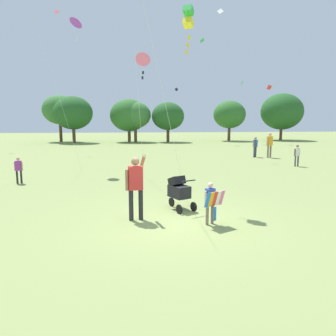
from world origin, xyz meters
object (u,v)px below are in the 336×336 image
Objects in this scene: stroller at (179,190)px; person_kid_running at (297,154)px; person_back_turned at (255,145)px; person_adult_flyer at (136,183)px; kite_orange_delta at (143,60)px; kite_adult_black at (188,18)px; person_sitting_far at (19,168)px; kite_green_novelty at (76,25)px; person_couple_left at (270,143)px; child_with_butterfly_kite at (211,200)px.

person_kid_running is (8.09, 8.08, 0.14)m from stroller.
person_adult_flyer is at bearing -122.58° from person_back_turned.
kite_orange_delta is 11.71m from person_back_turned.
kite_adult_black is 9.11m from person_sitting_far.
person_kid_running reaches higher than person_sitting_far.
person_kid_running is (8.93, 2.37, -4.60)m from kite_orange_delta.
kite_green_novelty is 4.39× the size of person_couple_left.
kite_orange_delta is (-1.46, 7.18, 4.69)m from child_with_butterfly_kite.
child_with_butterfly_kite is 12.13m from person_kid_running.
child_with_butterfly_kite is 0.19× the size of kite_orange_delta.
stroller is 11.43m from person_kid_running.
stroller is 0.19× the size of kite_orange_delta.
kite_orange_delta is at bearing -144.21° from person_couple_left.
kite_green_novelty is (-4.57, 7.29, 1.72)m from kite_adult_black.
person_back_turned is (7.00, 11.77, -4.90)m from kite_adult_black.
person_kid_running is (14.28, 3.44, 0.08)m from person_sitting_far.
child_with_butterfly_kite is 0.14× the size of kite_green_novelty.
kite_green_novelty is 14.59m from person_couple_left.
kite_adult_black reaches higher than person_adult_flyer.
person_adult_flyer is 0.31× the size of kite_orange_delta.
person_adult_flyer is at bearing -126.01° from person_couple_left.
stroller is 7.47m from kite_orange_delta.
person_adult_flyer is at bearing -72.47° from kite_green_novelty.
kite_adult_black is at bearing 47.23° from person_adult_flyer.
kite_green_novelty reaches higher than stroller.
person_back_turned reaches higher than child_with_butterfly_kite.
person_back_turned is at bearing 59.25° from kite_adult_black.
person_kid_running is 4.69m from person_back_turned.
kite_orange_delta is 10.32m from person_kid_running.
child_with_butterfly_kite is 0.18× the size of kite_adult_black.
person_adult_flyer is at bearing -136.32° from person_kid_running.
child_with_butterfly_kite is 1.59m from stroller.
person_adult_flyer reaches higher than person_back_turned.
kite_orange_delta is (-0.85, 5.72, 4.74)m from stroller.
kite_green_novelty reaches higher than person_couple_left.
kite_orange_delta reaches higher than person_back_turned.
person_couple_left is 1.21× the size of person_back_turned.
child_with_butterfly_kite is 0.75× the size of person_back_turned.
stroller is at bearing 34.06° from person_adult_flyer.
person_adult_flyer is at bearing -132.77° from kite_adult_black.
child_with_butterfly_kite is 0.62× the size of person_adult_flyer.
person_back_turned is (8.69, 13.59, -0.16)m from person_adult_flyer.
person_couple_left is (8.28, 12.30, 0.44)m from stroller.
child_with_butterfly_kite is at bearing -115.55° from person_back_turned.
child_with_butterfly_kite is 2.03m from person_adult_flyer.
stroller is 0.18× the size of kite_adult_black.
kite_orange_delta reaches higher than child_with_butterfly_kite.
person_adult_flyer reaches higher than child_with_butterfly_kite.
person_sitting_far is (-5.35, -1.07, -4.68)m from kite_orange_delta.
person_sitting_far is (-4.90, 5.52, -0.37)m from person_adult_flyer.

